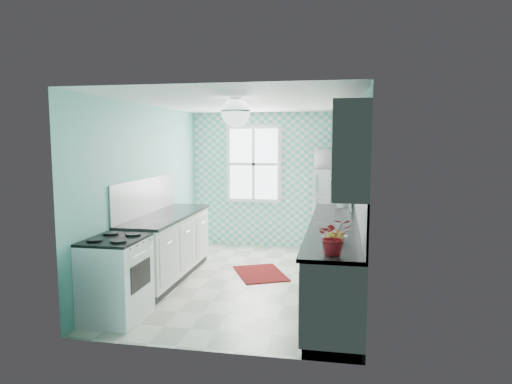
% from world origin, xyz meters
% --- Properties ---
extents(floor, '(3.00, 4.40, 0.02)m').
position_xyz_m(floor, '(0.00, 0.00, -0.01)').
color(floor, silver).
rests_on(floor, ground).
extents(ceiling, '(3.00, 4.40, 0.02)m').
position_xyz_m(ceiling, '(0.00, 0.00, 2.51)').
color(ceiling, white).
rests_on(ceiling, wall_back).
extents(wall_back, '(3.00, 0.02, 2.50)m').
position_xyz_m(wall_back, '(0.00, 2.21, 1.25)').
color(wall_back, '#66B6AB').
rests_on(wall_back, floor).
extents(wall_front, '(3.00, 0.02, 2.50)m').
position_xyz_m(wall_front, '(0.00, -2.21, 1.25)').
color(wall_front, '#66B6AB').
rests_on(wall_front, floor).
extents(wall_left, '(0.02, 4.40, 2.50)m').
position_xyz_m(wall_left, '(-1.51, 0.00, 1.25)').
color(wall_left, '#66B6AB').
rests_on(wall_left, floor).
extents(wall_right, '(0.02, 4.40, 2.50)m').
position_xyz_m(wall_right, '(1.51, 0.00, 1.25)').
color(wall_right, '#66B6AB').
rests_on(wall_right, floor).
extents(accent_wall, '(3.00, 0.01, 2.50)m').
position_xyz_m(accent_wall, '(0.00, 2.19, 1.25)').
color(accent_wall, '#53C5B0').
rests_on(accent_wall, wall_back).
extents(window, '(1.04, 0.05, 1.44)m').
position_xyz_m(window, '(-0.35, 2.16, 1.55)').
color(window, white).
rests_on(window, wall_back).
extents(backsplash_right, '(0.02, 3.60, 0.51)m').
position_xyz_m(backsplash_right, '(1.49, -0.40, 1.20)').
color(backsplash_right, white).
rests_on(backsplash_right, wall_right).
extents(backsplash_left, '(0.02, 2.15, 0.51)m').
position_xyz_m(backsplash_left, '(-1.49, -0.07, 1.20)').
color(backsplash_left, white).
rests_on(backsplash_left, wall_left).
extents(upper_cabinets_right, '(0.33, 3.20, 0.90)m').
position_xyz_m(upper_cabinets_right, '(1.33, -0.60, 1.90)').
color(upper_cabinets_right, white).
rests_on(upper_cabinets_right, wall_right).
extents(upper_cabinet_fridge, '(0.40, 0.74, 0.40)m').
position_xyz_m(upper_cabinet_fridge, '(1.30, 1.83, 2.25)').
color(upper_cabinet_fridge, white).
rests_on(upper_cabinet_fridge, wall_right).
extents(ceiling_light, '(0.34, 0.34, 0.35)m').
position_xyz_m(ceiling_light, '(0.00, -0.80, 2.32)').
color(ceiling_light, silver).
rests_on(ceiling_light, ceiling).
extents(base_cabinets_right, '(0.60, 3.60, 0.90)m').
position_xyz_m(base_cabinets_right, '(1.20, -0.40, 0.45)').
color(base_cabinets_right, white).
rests_on(base_cabinets_right, floor).
extents(countertop_right, '(0.63, 3.60, 0.04)m').
position_xyz_m(countertop_right, '(1.19, -0.40, 0.92)').
color(countertop_right, black).
rests_on(countertop_right, base_cabinets_right).
extents(base_cabinets_left, '(0.60, 2.15, 0.90)m').
position_xyz_m(base_cabinets_left, '(-1.20, -0.07, 0.45)').
color(base_cabinets_left, white).
rests_on(base_cabinets_left, floor).
extents(countertop_left, '(0.63, 2.15, 0.04)m').
position_xyz_m(countertop_left, '(-1.19, -0.07, 0.92)').
color(countertop_left, black).
rests_on(countertop_left, base_cabinets_left).
extents(fridge, '(0.65, 0.65, 1.50)m').
position_xyz_m(fridge, '(1.11, 1.82, 0.75)').
color(fridge, white).
rests_on(fridge, floor).
extents(stove, '(0.60, 0.75, 0.90)m').
position_xyz_m(stove, '(-1.20, -1.59, 0.47)').
color(stove, white).
rests_on(stove, floor).
extents(sink, '(0.52, 0.43, 0.53)m').
position_xyz_m(sink, '(1.20, 0.57, 0.93)').
color(sink, silver).
rests_on(sink, countertop_right).
extents(rug, '(0.99, 1.13, 0.01)m').
position_xyz_m(rug, '(0.09, 0.37, 0.01)').
color(rug, maroon).
rests_on(rug, floor).
extents(dish_towel, '(0.03, 0.21, 0.31)m').
position_xyz_m(dish_towel, '(0.89, 0.75, 0.48)').
color(dish_towel, teal).
rests_on(dish_towel, base_cabinets_right).
extents(fruit_bowl, '(0.32, 0.32, 0.06)m').
position_xyz_m(fruit_bowl, '(1.20, -1.41, 0.97)').
color(fruit_bowl, white).
rests_on(fruit_bowl, countertop_right).
extents(potted_plant, '(0.37, 0.35, 0.35)m').
position_xyz_m(potted_plant, '(1.20, -1.98, 1.11)').
color(potted_plant, red).
rests_on(potted_plant, countertop_right).
extents(soap_bottle, '(0.12, 0.12, 0.21)m').
position_xyz_m(soap_bottle, '(1.25, 1.00, 1.05)').
color(soap_bottle, '#9EACBB').
rests_on(soap_bottle, countertop_right).
extents(microwave, '(0.63, 0.44, 0.34)m').
position_xyz_m(microwave, '(1.11, 1.82, 1.67)').
color(microwave, white).
rests_on(microwave, fridge).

